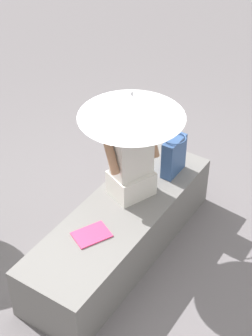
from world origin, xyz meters
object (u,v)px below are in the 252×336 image
at_px(parasol, 132,106).
at_px(person_seated, 131,156).
at_px(magazine, 92,235).
at_px(handbag_black, 174,155).

bearing_deg(parasol, person_seated, -153.25).
height_order(parasol, magazine, parasol).
distance_m(person_seated, parasol, 0.48).
height_order(parasol, handbag_black, parasol).
distance_m(parasol, magazine, 1.05).
bearing_deg(magazine, person_seated, -151.43).
distance_m(handbag_black, magazine, 1.08).
relative_size(parasol, magazine, 3.56).
bearing_deg(handbag_black, magazine, -7.52).
bearing_deg(parasol, handbag_black, 161.32).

